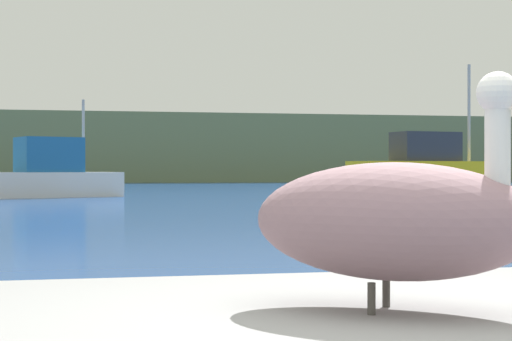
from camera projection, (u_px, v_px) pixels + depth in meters
hillside_backdrop at (87, 149)px, 78.00m from camera, size 140.00×14.12×6.05m
pelican at (396, 219)px, 3.16m from camera, size 1.25×1.09×0.88m
fishing_boat_yellow at (428, 174)px, 33.83m from camera, size 6.65×2.97×5.42m
fishing_boat_white at (38, 176)px, 35.10m from camera, size 7.44×4.45×4.13m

